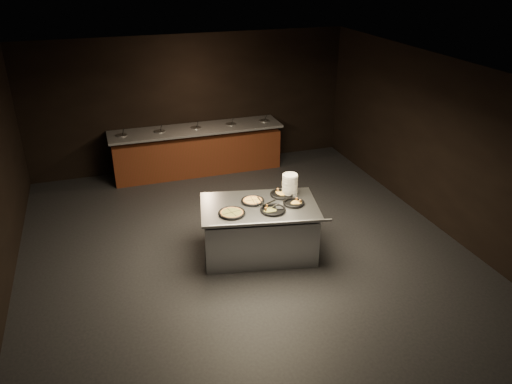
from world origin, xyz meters
TOP-DOWN VIEW (x-y plane):
  - room at (0.00, 0.00)m, footprint 7.02×8.02m
  - salad_bar at (0.00, 3.56)m, footprint 3.70×0.83m
  - serving_counter at (0.21, -0.03)m, footprint 2.00×1.51m
  - plate_stack at (0.82, 0.23)m, footprint 0.25×0.25m
  - pan_veggie_whole at (-0.27, -0.16)m, footprint 0.41×0.41m
  - pan_cheese_whole at (0.16, 0.13)m, footprint 0.37×0.37m
  - pan_cheese_slices_a at (0.68, 0.21)m, footprint 0.38×0.38m
  - pan_cheese_slices_b at (0.36, -0.26)m, footprint 0.39×0.39m
  - pan_veggie_slices at (0.74, -0.14)m, footprint 0.34×0.34m
  - server_left at (0.20, -0.04)m, footprint 0.19×0.27m
  - server_right at (0.37, -0.18)m, footprint 0.32×0.16m

SIDE VIEW (x-z plane):
  - serving_counter at x=0.21m, z-range -0.02..0.85m
  - salad_bar at x=0.00m, z-range -0.15..1.03m
  - pan_cheese_slices_b at x=0.36m, z-range 0.86..0.90m
  - pan_cheese_slices_a at x=0.68m, z-range 0.86..0.90m
  - pan_veggie_slices at x=0.74m, z-range 0.86..0.90m
  - pan_cheese_whole at x=0.16m, z-range 0.86..0.90m
  - pan_veggie_whole at x=-0.27m, z-range 0.86..0.90m
  - server_left at x=0.20m, z-range 0.86..1.00m
  - server_right at x=0.37m, z-range 0.86..1.02m
  - plate_stack at x=0.82m, z-range 0.86..1.19m
  - room at x=0.00m, z-range -0.01..2.91m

